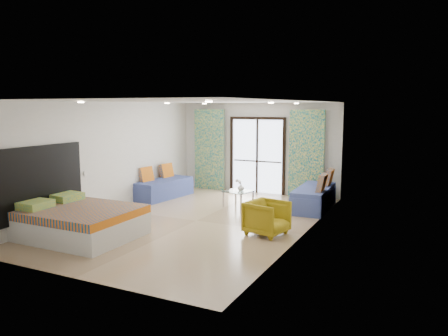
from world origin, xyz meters
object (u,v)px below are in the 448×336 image
at_px(bed, 80,222).
at_px(armchair, 267,216).
at_px(coffee_table, 238,192).
at_px(daybed_right, 315,197).
at_px(daybed_left, 163,188).

distance_m(bed, armchair, 3.76).
distance_m(bed, coffee_table, 4.20).
xyz_separation_m(bed, coffee_table, (1.76, 3.81, 0.06)).
bearing_deg(daybed_right, coffee_table, -162.66).
xyz_separation_m(bed, daybed_right, (3.60, 4.46, -0.01)).
bearing_deg(coffee_table, bed, -114.80).
relative_size(bed, daybed_right, 1.07).
height_order(daybed_right, coffee_table, daybed_right).
xyz_separation_m(daybed_right, armchair, (-0.30, -2.67, 0.08)).
xyz_separation_m(daybed_right, coffee_table, (-1.84, -0.66, 0.07)).
bearing_deg(coffee_table, daybed_right, 19.66).
height_order(daybed_right, armchair, daybed_right).
bearing_deg(armchair, coffee_table, 49.27).
relative_size(bed, coffee_table, 2.90).
bearing_deg(daybed_left, coffee_table, 4.14).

